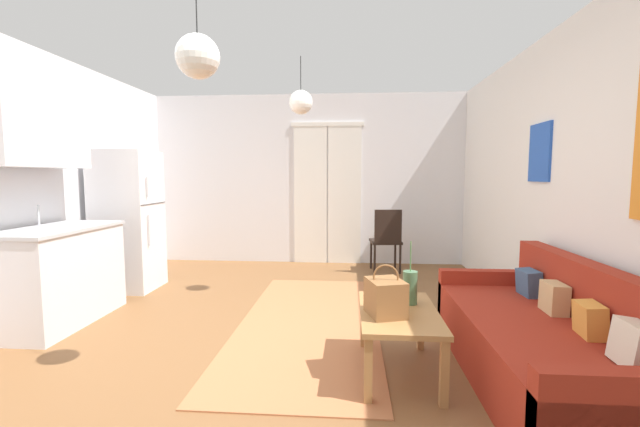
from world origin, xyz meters
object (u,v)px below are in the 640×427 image
at_px(accent_chair, 386,238).
at_px(pendant_lamp_near, 198,57).
at_px(couch, 548,345).
at_px(bamboo_vase, 410,287).
at_px(handbag, 385,297).
at_px(coffee_table, 399,319).
at_px(refrigerator, 128,220).
at_px(pendant_lamp_far, 301,102).

relative_size(accent_chair, pendant_lamp_near, 1.35).
xyz_separation_m(couch, bamboo_vase, (-0.88, 0.22, 0.31)).
bearing_deg(pendant_lamp_near, handbag, 10.67).
bearing_deg(couch, pendant_lamp_near, -173.67).
xyz_separation_m(coffee_table, refrigerator, (-3.02, 1.90, 0.45)).
bearing_deg(refrigerator, coffee_table, -32.15).
bearing_deg(refrigerator, handbag, -34.41).
xyz_separation_m(bamboo_vase, pendant_lamp_near, (-1.36, -0.47, 1.52)).
bearing_deg(handbag, accent_chair, 84.91).
bearing_deg(handbag, refrigerator, 145.59).
xyz_separation_m(handbag, pendant_lamp_near, (-1.16, -0.22, 1.52)).
xyz_separation_m(couch, accent_chair, (-0.80, 3.04, 0.24)).
distance_m(bamboo_vase, refrigerator, 3.59).
bearing_deg(handbag, pendant_lamp_near, -169.33).
bearing_deg(bamboo_vase, refrigerator, 150.71).
relative_size(bamboo_vase, handbag, 1.34).
distance_m(couch, handbag, 1.12).
relative_size(refrigerator, pendant_lamp_near, 2.48).
height_order(couch, coffee_table, couch).
relative_size(coffee_table, handbag, 2.59).
distance_m(pendant_lamp_near, pendant_lamp_far, 1.96).
bearing_deg(coffee_table, pendant_lamp_near, -165.77).
distance_m(couch, bamboo_vase, 0.95).
relative_size(accent_chair, pendant_lamp_far, 1.50).
relative_size(refrigerator, pendant_lamp_far, 2.78).
bearing_deg(accent_chair, coffee_table, 81.03).
xyz_separation_m(bamboo_vase, refrigerator, (-3.12, 1.75, 0.27)).
bearing_deg(refrigerator, bamboo_vase, -29.29).
xyz_separation_m(handbag, refrigerator, (-2.92, 2.00, 0.27)).
height_order(refrigerator, accent_chair, refrigerator).
bearing_deg(pendant_lamp_far, refrigerator, 172.10).
bearing_deg(accent_chair, couch, 99.07).
bearing_deg(bamboo_vase, couch, -14.29).
height_order(coffee_table, bamboo_vase, bamboo_vase).
bearing_deg(coffee_table, bamboo_vase, 57.51).
height_order(bamboo_vase, pendant_lamp_far, pendant_lamp_far).
distance_m(handbag, refrigerator, 3.55).
height_order(handbag, refrigerator, refrigerator).
bearing_deg(coffee_table, accent_chair, 86.68).
bearing_deg(coffee_table, couch, -4.24).
bearing_deg(handbag, couch, 1.55).
distance_m(coffee_table, accent_chair, 2.98).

